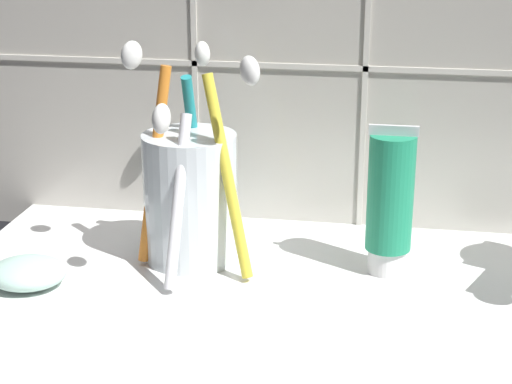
# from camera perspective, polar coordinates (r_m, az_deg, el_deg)

# --- Properties ---
(sink_counter) EXTENTS (0.62, 0.34, 0.02)m
(sink_counter) POSITION_cam_1_polar(r_m,az_deg,el_deg) (0.66, 4.67, -8.06)
(sink_counter) COLOR white
(sink_counter) RESTS_ON ground
(tile_wall_backsplash) EXTENTS (0.72, 0.02, 0.44)m
(tile_wall_backsplash) POSITION_cam_1_polar(r_m,az_deg,el_deg) (0.76, 6.35, 12.22)
(tile_wall_backsplash) COLOR #B7B2A8
(tile_wall_backsplash) RESTS_ON ground
(toothbrush_cup) EXTENTS (0.12, 0.16, 0.19)m
(toothbrush_cup) POSITION_cam_1_polar(r_m,az_deg,el_deg) (0.71, -4.40, -0.07)
(toothbrush_cup) COLOR silver
(toothbrush_cup) RESTS_ON sink_counter
(toothpaste_tube) EXTENTS (0.04, 0.04, 0.12)m
(toothpaste_tube) POSITION_cam_1_polar(r_m,az_deg,el_deg) (0.69, 8.93, -0.64)
(toothpaste_tube) COLOR white
(toothpaste_tube) RESTS_ON sink_counter
(soap_bar) EXTENTS (0.06, 0.06, 0.02)m
(soap_bar) POSITION_cam_1_polar(r_m,az_deg,el_deg) (0.70, -14.98, -5.22)
(soap_bar) COLOR silver
(soap_bar) RESTS_ON sink_counter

